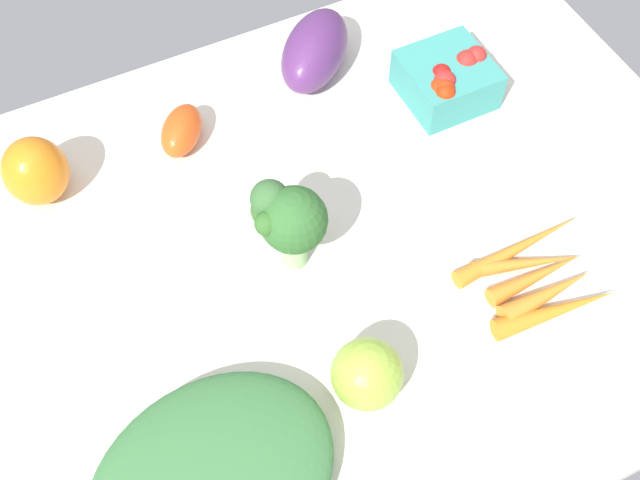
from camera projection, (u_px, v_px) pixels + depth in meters
tablecloth at (320, 254)px, 98.69cm from camera, size 104.00×76.00×2.00cm
berry_basket at (447, 79)px, 108.66cm from camera, size 11.05×11.05×6.87cm
bell_pepper_orange at (35, 171)px, 98.72cm from camera, size 9.05×9.05×8.91cm
leafy_greens_clump at (212, 479)px, 80.15cm from camera, size 29.52×25.31×5.08cm
heirloom_tomato_green at (367, 374)px, 84.85cm from camera, size 7.66×7.66×7.66cm
broccoli_head at (287, 218)px, 90.51cm from camera, size 8.37×8.70×12.07cm
carrot_bunch at (538, 280)px, 94.11cm from camera, size 18.02×12.90×2.77cm
roma_tomato at (182, 131)px, 104.94cm from camera, size 8.91×9.42×4.82cm
eggplant at (315, 50)px, 110.69cm from camera, size 16.04×15.94×7.97cm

